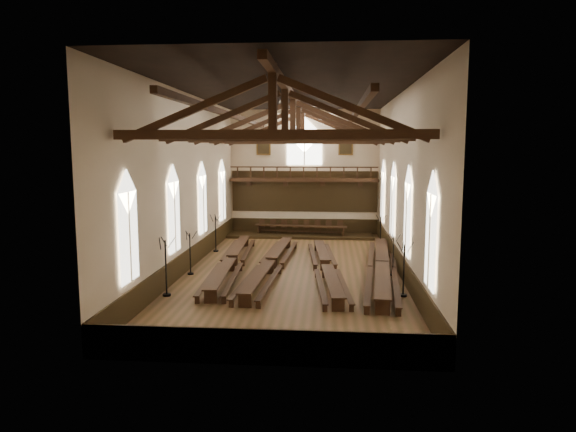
% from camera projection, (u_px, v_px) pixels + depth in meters
% --- Properties ---
extents(ground, '(26.00, 26.00, 0.00)m').
position_uv_depth(ground, '(293.00, 270.00, 29.27)').
color(ground, brown).
rests_on(ground, ground).
extents(room_walls, '(26.00, 26.00, 26.00)m').
position_uv_depth(room_walls, '(293.00, 157.00, 28.42)').
color(room_walls, beige).
rests_on(room_walls, ground).
extents(wainscot_band, '(12.00, 26.00, 1.20)m').
position_uv_depth(wainscot_band, '(293.00, 260.00, 29.19)').
color(wainscot_band, '#31230E').
rests_on(wainscot_band, ground).
extents(side_windows, '(11.85, 19.80, 4.50)m').
position_uv_depth(side_windows, '(293.00, 205.00, 28.78)').
color(side_windows, white).
rests_on(side_windows, room_walls).
extents(end_window, '(2.80, 0.12, 3.80)m').
position_uv_depth(end_window, '(304.00, 144.00, 41.07)').
color(end_window, white).
rests_on(end_window, room_walls).
extents(minstrels_gallery, '(11.80, 1.24, 3.70)m').
position_uv_depth(minstrels_gallery, '(304.00, 186.00, 41.27)').
color(minstrels_gallery, '#3D2213').
rests_on(minstrels_gallery, room_walls).
extents(portraits, '(7.75, 0.09, 1.45)m').
position_uv_depth(portraits, '(304.00, 146.00, 41.08)').
color(portraits, brown).
rests_on(portraits, room_walls).
extents(roof_trusses, '(11.70, 25.70, 2.80)m').
position_uv_depth(roof_trusses, '(293.00, 124.00, 28.19)').
color(roof_trusses, '#3D2213').
rests_on(roof_trusses, room_walls).
extents(refectory_row_a, '(1.82, 14.22, 0.72)m').
position_uv_depth(refectory_row_a, '(231.00, 260.00, 29.60)').
color(refectory_row_a, '#3D2213').
rests_on(refectory_row_a, ground).
extents(refectory_row_b, '(1.81, 14.25, 0.73)m').
position_uv_depth(refectory_row_b, '(271.00, 262.00, 28.96)').
color(refectory_row_b, '#3D2213').
rests_on(refectory_row_b, ground).
extents(refectory_row_c, '(1.92, 13.86, 0.68)m').
position_uv_depth(refectory_row_c, '(326.00, 265.00, 28.33)').
color(refectory_row_c, '#3D2213').
rests_on(refectory_row_c, ground).
extents(refectory_row_d, '(2.26, 14.80, 0.78)m').
position_uv_depth(refectory_row_d, '(383.00, 265.00, 28.14)').
color(refectory_row_d, '#3D2213').
rests_on(refectory_row_d, ground).
extents(dais, '(11.40, 2.80, 0.19)m').
position_uv_depth(dais, '(300.00, 235.00, 40.53)').
color(dais, '#31230E').
rests_on(dais, ground).
extents(high_table, '(7.36, 1.69, 0.69)m').
position_uv_depth(high_table, '(300.00, 227.00, 40.45)').
color(high_table, '#3D2213').
rests_on(high_table, dais).
extents(high_chairs, '(6.79, 0.50, 1.03)m').
position_uv_depth(high_chairs, '(301.00, 226.00, 41.16)').
color(high_chairs, '#3D2213').
rests_on(high_chairs, dais).
extents(candelabrum_left_near, '(0.76, 0.87, 2.82)m').
position_uv_depth(candelabrum_left_near, '(166.00, 278.00, 24.05)').
color(candelabrum_left_near, black).
rests_on(candelabrum_left_near, ground).
extents(candelabrum_left_mid, '(0.69, 0.74, 2.44)m').
position_uv_depth(candelabrum_left_mid, '(190.00, 261.00, 28.20)').
color(candelabrum_left_mid, black).
rests_on(candelabrum_left_mid, ground).
extents(candelabrum_left_far, '(0.77, 0.73, 2.54)m').
position_uv_depth(candelabrum_left_far, '(216.00, 240.00, 34.48)').
color(candelabrum_left_far, black).
rests_on(candelabrum_left_far, ground).
extents(candelabrum_right_near, '(0.80, 0.74, 2.62)m').
position_uv_depth(candelabrum_right_near, '(403.00, 280.00, 24.00)').
color(candelabrum_right_near, black).
rests_on(candelabrum_right_near, ground).
extents(candelabrum_right_mid, '(0.70, 0.67, 2.31)m').
position_uv_depth(candelabrum_right_mid, '(393.00, 263.00, 27.99)').
color(candelabrum_right_mid, black).
rests_on(candelabrum_right_mid, ground).
extents(candelabrum_right_far, '(0.73, 0.71, 2.44)m').
position_uv_depth(candelabrum_right_far, '(380.00, 239.00, 35.03)').
color(candelabrum_right_far, black).
rests_on(candelabrum_right_far, ground).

